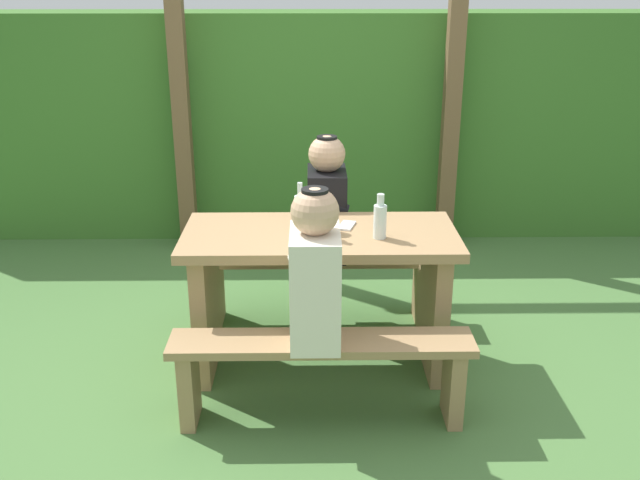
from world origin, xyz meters
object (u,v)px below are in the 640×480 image
at_px(person_white_shirt, 315,272).
at_px(bottle_right, 300,210).
at_px(bench_near, 322,362).
at_px(person_black_coat, 327,202).
at_px(picnic_table, 320,276).
at_px(bottle_center, 380,220).
at_px(bench_far, 319,274).
at_px(drinking_glass, 331,224).
at_px(cell_phone, 347,226).
at_px(bottle_left, 318,219).

xyz_separation_m(person_white_shirt, bottle_right, (-0.07, 0.59, 0.10)).
distance_m(bench_near, person_black_coat, 1.13).
bearing_deg(picnic_table, bottle_center, -17.14).
height_order(picnic_table, bottle_right, bottle_right).
xyz_separation_m(bench_near, bottle_center, (0.29, 0.43, 0.55)).
bearing_deg(person_black_coat, bench_far, 175.88).
distance_m(bench_far, person_white_shirt, 1.13).
bearing_deg(bottle_center, person_white_shirt, -127.31).
height_order(person_black_coat, drinking_glass, person_black_coat).
height_order(bench_far, person_white_shirt, person_white_shirt).
bearing_deg(cell_phone, bottle_left, -119.08).
height_order(bench_near, cell_phone, cell_phone).
distance_m(bottle_left, cell_phone, 0.23).
distance_m(bench_near, drinking_glass, 0.72).
xyz_separation_m(drinking_glass, bottle_left, (-0.07, -0.06, 0.05)).
distance_m(person_black_coat, bottle_center, 0.66).
height_order(person_black_coat, bottle_right, person_black_coat).
distance_m(person_white_shirt, person_black_coat, 1.03).
xyz_separation_m(bench_near, drinking_glass, (0.06, 0.51, 0.50)).
height_order(picnic_table, cell_phone, cell_phone).
xyz_separation_m(person_white_shirt, person_black_coat, (0.07, 1.03, 0.00)).
bearing_deg(person_black_coat, bench_near, -92.55).
height_order(bottle_left, cell_phone, bottle_left).
bearing_deg(bottle_left, person_black_coat, 84.25).
bearing_deg(bottle_right, person_white_shirt, -83.02).
height_order(bench_near, drinking_glass, drinking_glass).
xyz_separation_m(bottle_left, cell_phone, (0.15, 0.15, -0.09)).
bearing_deg(drinking_glass, picnic_table, 169.50).
distance_m(picnic_table, person_white_shirt, 0.57).
bearing_deg(bench_near, person_white_shirt, 173.42).
bearing_deg(person_white_shirt, bench_far, 88.41).
distance_m(bottle_right, bottle_center, 0.43).
xyz_separation_m(person_white_shirt, bottle_left, (0.02, 0.45, 0.10)).
bearing_deg(picnic_table, bottle_right, 142.90).
xyz_separation_m(picnic_table, bottle_right, (-0.10, 0.08, 0.34)).
bearing_deg(cell_phone, bench_near, -86.54).
bearing_deg(person_black_coat, bottle_center, -67.69).
bearing_deg(bench_far, cell_phone, -72.29).
relative_size(bottle_left, cell_phone, 1.65).
height_order(person_white_shirt, bottle_center, person_white_shirt).
bearing_deg(bottle_left, bottle_right, 121.41).
bearing_deg(bench_near, picnic_table, 90.00).
bearing_deg(bench_near, bottle_right, 99.65).
relative_size(person_black_coat, drinking_glass, 7.68).
relative_size(bench_far, drinking_glass, 14.93).
distance_m(picnic_table, person_black_coat, 0.57).
relative_size(bench_near, bottle_center, 6.16).
bearing_deg(bench_near, drinking_glass, 83.63).
xyz_separation_m(bottle_right, bottle_center, (0.40, -0.17, 0.00)).
xyz_separation_m(bench_far, cell_phone, (0.14, -0.44, 0.46)).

